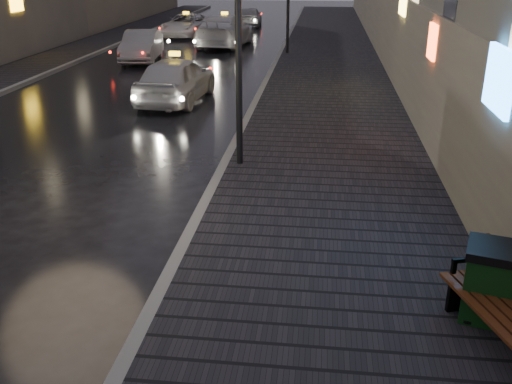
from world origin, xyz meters
TOP-DOWN VIEW (x-y plane):
  - ground at (0.00, 0.00)m, footprint 120.00×120.00m
  - sidewalk at (3.90, 21.00)m, footprint 4.60×58.00m
  - curb at (1.50, 21.00)m, footprint 0.20×58.00m
  - sidewalk_far at (-8.70, 21.00)m, footprint 2.40×58.00m
  - curb_far at (-7.40, 21.00)m, footprint 0.20×58.00m
  - lamp_near at (1.85, 6.00)m, footprint 0.36×0.36m
  - trash_bin at (5.80, 0.54)m, footprint 0.81×0.81m
  - taxi_near at (-1.13, 12.18)m, footprint 2.06×4.47m
  - car_left_mid at (-4.65, 19.78)m, footprint 1.95×4.25m
  - taxi_mid at (-1.65, 24.80)m, footprint 2.73×5.79m
  - taxi_far at (-4.65, 28.74)m, footprint 2.69×4.86m
  - car_far at (-1.53, 34.18)m, footprint 1.80×3.97m

SIDE VIEW (x-z plane):
  - ground at x=0.00m, z-range 0.00..0.00m
  - sidewalk at x=3.90m, z-range 0.00..0.15m
  - curb at x=1.50m, z-range 0.00..0.15m
  - sidewalk_far at x=-8.70m, z-range 0.00..0.15m
  - curb_far at x=-7.40m, z-range 0.00..0.15m
  - taxi_far at x=-4.65m, z-range 0.00..1.29m
  - trash_bin at x=5.80m, z-range 0.16..1.16m
  - car_far at x=-1.53m, z-range 0.00..1.32m
  - car_left_mid at x=-4.65m, z-range 0.00..1.35m
  - taxi_near at x=-1.13m, z-range 0.00..1.49m
  - taxi_mid at x=-1.65m, z-range 0.00..1.63m
  - lamp_near at x=1.85m, z-range 0.85..6.13m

